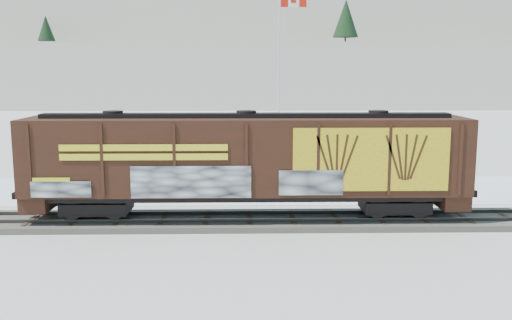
{
  "coord_description": "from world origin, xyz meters",
  "views": [
    {
      "loc": [
        1.76,
        -25.74,
        7.05
      ],
      "look_at": [
        2.36,
        3.0,
        2.52
      ],
      "focal_mm": 40.0,
      "sensor_mm": 36.0,
      "label": 1
    }
  ],
  "objects_px": {
    "hopper_railcar": "(246,159)",
    "car_white": "(179,175)",
    "car_silver": "(93,183)",
    "car_dark": "(324,176)",
    "flagpole": "(280,104)"
  },
  "relations": [
    {
      "from": "car_silver",
      "to": "car_dark",
      "type": "relative_size",
      "value": 1.15
    },
    {
      "from": "hopper_railcar",
      "to": "car_dark",
      "type": "distance_m",
      "value": 9.99
    },
    {
      "from": "hopper_railcar",
      "to": "car_silver",
      "type": "xyz_separation_m",
      "value": [
        -8.52,
        5.58,
        -2.19
      ]
    },
    {
      "from": "car_silver",
      "to": "car_white",
      "type": "height_order",
      "value": "car_silver"
    },
    {
      "from": "car_silver",
      "to": "car_dark",
      "type": "distance_m",
      "value": 13.59
    },
    {
      "from": "flagpole",
      "to": "car_white",
      "type": "height_order",
      "value": "flagpole"
    },
    {
      "from": "flagpole",
      "to": "car_dark",
      "type": "relative_size",
      "value": 2.94
    },
    {
      "from": "car_silver",
      "to": "car_dark",
      "type": "height_order",
      "value": "car_silver"
    },
    {
      "from": "flagpole",
      "to": "car_dark",
      "type": "bearing_deg",
      "value": -68.01
    },
    {
      "from": "flagpole",
      "to": "car_white",
      "type": "distance_m",
      "value": 9.72
    },
    {
      "from": "hopper_railcar",
      "to": "car_white",
      "type": "distance_m",
      "value": 9.29
    },
    {
      "from": "car_silver",
      "to": "car_dark",
      "type": "bearing_deg",
      "value": -70.57
    },
    {
      "from": "car_dark",
      "to": "flagpole",
      "type": "bearing_deg",
      "value": 0.51
    },
    {
      "from": "hopper_railcar",
      "to": "car_dark",
      "type": "height_order",
      "value": "hopper_railcar"
    },
    {
      "from": "flagpole",
      "to": "car_silver",
      "type": "height_order",
      "value": "flagpole"
    }
  ]
}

